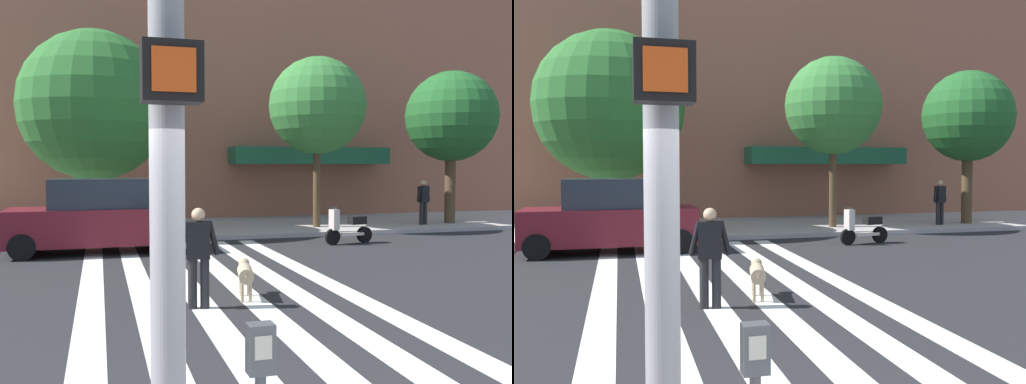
{
  "view_description": "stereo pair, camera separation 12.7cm",
  "coord_description": "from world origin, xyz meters",
  "views": [
    {
      "loc": [
        -1.16,
        -3.2,
        2.32
      ],
      "look_at": [
        2.34,
        9.25,
        1.71
      ],
      "focal_mm": 39.29,
      "sensor_mm": 36.0,
      "label": 1
    },
    {
      "loc": [
        -1.03,
        -3.23,
        2.32
      ],
      "look_at": [
        2.34,
        9.25,
        1.71
      ],
      "focal_mm": 39.29,
      "sensor_mm": 36.0,
      "label": 2
    }
  ],
  "objects": [
    {
      "name": "pedestrian_bystander",
      "position": [
        10.37,
        14.98,
        1.08
      ],
      "size": [
        0.7,
        0.35,
        1.64
      ],
      "color": "black",
      "rests_on": "sidewalk_far"
    },
    {
      "name": "parked_car_behind_first",
      "position": [
        -1.2,
        12.29,
        0.97
      ],
      "size": [
        4.5,
        1.96,
        1.98
      ],
      "color": "maroon",
      "rests_on": "ground_plane"
    },
    {
      "name": "dog_on_leash",
      "position": [
        1.29,
        6.2,
        0.44
      ],
      "size": [
        0.4,
        1.1,
        0.65
      ],
      "color": "tan",
      "rests_on": "ground_plane"
    },
    {
      "name": "pedestrian_dog_walker",
      "position": [
        0.38,
        5.71,
        0.93
      ],
      "size": [
        0.71,
        0.31,
        1.64
      ],
      "color": "black",
      "rests_on": "ground_plane"
    },
    {
      "name": "sidewalk_far",
      "position": [
        0.0,
        16.79,
        0.07
      ],
      "size": [
        80.0,
        6.0,
        0.15
      ],
      "primitive_type": "cube",
      "color": "#AAA09F",
      "rests_on": "ground_plane"
    },
    {
      "name": "street_tree_middle",
      "position": [
        6.29,
        15.33,
        4.42
      ],
      "size": [
        3.43,
        3.43,
        6.0
      ],
      "color": "#4C3823",
      "rests_on": "sidewalk_far"
    },
    {
      "name": "street_tree_further",
      "position": [
        11.66,
        15.22,
        4.15
      ],
      "size": [
        3.4,
        3.4,
        5.73
      ],
      "color": "#4C3823",
      "rests_on": "sidewalk_far"
    },
    {
      "name": "ground_plane",
      "position": [
        0.0,
        6.9,
        0.0
      ],
      "size": [
        160.0,
        160.0,
        0.0
      ],
      "primitive_type": "plane",
      "color": "#232326"
    },
    {
      "name": "crosswalk_stripes",
      "position": [
        0.93,
        6.9,
        0.0
      ],
      "size": [
        4.95,
        13.19,
        0.01
      ],
      "color": "silver",
      "rests_on": "ground_plane"
    },
    {
      "name": "parked_scooter",
      "position": [
        5.98,
        12.01,
        0.48
      ],
      "size": [
        1.62,
        0.6,
        1.11
      ],
      "color": "black",
      "rests_on": "ground_plane"
    },
    {
      "name": "street_tree_nearest",
      "position": [
        -1.28,
        15.93,
        4.28
      ],
      "size": [
        4.89,
        4.89,
        6.58
      ],
      "color": "#4C3823",
      "rests_on": "sidewalk_far"
    }
  ]
}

